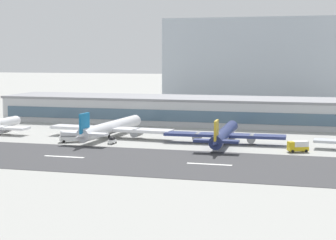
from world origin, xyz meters
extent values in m
plane|color=#9E9E99|center=(0.00, 0.00, 0.00)|extent=(1400.00, 1400.00, 0.00)
cube|color=#38383A|center=(0.00, -1.74, 0.04)|extent=(800.00, 37.92, 0.08)
cube|color=white|center=(-0.92, -1.74, 0.09)|extent=(12.00, 1.20, 0.01)
cube|color=white|center=(40.39, -1.74, 0.09)|extent=(12.00, 1.20, 0.01)
cube|color=#B7BABC|center=(19.01, 83.92, 4.98)|extent=(165.95, 29.20, 9.97)
cube|color=#476075|center=(19.01, 69.17, 4.49)|extent=(160.97, 0.30, 4.49)
cube|color=gray|center=(19.01, 83.92, 10.47)|extent=(167.61, 29.49, 1.00)
cube|color=#A8B2BC|center=(30.09, 181.15, 24.67)|extent=(97.99, 35.01, 49.33)
sphere|color=white|center=(-47.52, 52.23, 2.81)|extent=(3.45, 3.45, 3.45)
cylinder|color=gray|center=(-40.83, 33.17, 1.82)|extent=(2.49, 5.14, 2.36)
cylinder|color=silver|center=(-1.79, 37.71, 3.37)|extent=(7.40, 43.71, 4.35)
sphere|color=silver|center=(-0.26, 59.41, 3.37)|extent=(4.13, 4.13, 4.13)
cone|color=silver|center=(-3.32, 16.00, 3.37)|extent=(4.46, 8.09, 3.92)
cube|color=silver|center=(-1.85, 36.84, 2.94)|extent=(44.72, 9.63, 0.96)
cylinder|color=gray|center=(8.10, 36.14, 2.18)|extent=(3.25, 6.28, 2.83)
cylinder|color=gray|center=(-11.81, 37.54, 2.18)|extent=(3.25, 6.28, 2.83)
cube|color=silver|center=(-3.20, 17.74, 3.81)|extent=(15.30, 4.64, 0.77)
cube|color=#1975B2|center=(-3.20, 17.74, 6.85)|extent=(1.11, 5.91, 6.96)
cylinder|color=black|center=(-1.95, 35.54, 0.60)|extent=(0.78, 0.78, 1.20)
cylinder|color=navy|center=(38.58, 34.11, 3.13)|extent=(5.18, 40.49, 4.04)
sphere|color=navy|center=(38.01, 54.30, 3.13)|extent=(3.84, 3.84, 3.84)
cone|color=navy|center=(39.15, 13.92, 3.13)|extent=(3.84, 7.37, 3.64)
cube|color=navy|center=(38.60, 33.30, 2.73)|extent=(39.11, 7.16, 0.89)
cylinder|color=gray|center=(47.36, 33.55, 2.02)|extent=(2.78, 5.73, 2.63)
cylinder|color=gray|center=(29.84, 33.05, 2.02)|extent=(2.78, 5.73, 2.63)
cube|color=navy|center=(39.10, 15.53, 3.53)|extent=(13.33, 3.71, 0.71)
cube|color=gold|center=(39.10, 15.53, 6.36)|extent=(0.80, 5.47, 6.46)
cylinder|color=black|center=(38.64, 32.09, 0.56)|extent=(0.73, 0.73, 1.11)
cube|color=white|center=(3.77, 23.57, 0.80)|extent=(1.92, 3.35, 1.00)
cube|color=black|center=(3.77, 23.57, 1.75)|extent=(1.47, 2.04, 0.90)
cylinder|color=black|center=(4.68, 24.60, 0.30)|extent=(0.34, 0.63, 0.60)
cylinder|color=black|center=(3.09, 24.76, 0.30)|extent=(0.34, 0.63, 0.60)
cylinder|color=black|center=(4.45, 22.37, 0.30)|extent=(0.34, 0.63, 0.60)
cylinder|color=black|center=(2.86, 22.53, 0.30)|extent=(0.34, 0.63, 0.60)
cube|color=gold|center=(62.06, 23.36, 1.05)|extent=(6.45, 4.73, 1.20)
cube|color=silver|center=(62.71, 23.67, 2.45)|extent=(4.89, 3.92, 1.60)
cube|color=gold|center=(60.11, 22.44, 2.40)|extent=(2.46, 2.71, 1.50)
cylinder|color=black|center=(59.65, 23.56, 0.45)|extent=(0.93, 0.64, 0.90)
cylinder|color=black|center=(60.67, 21.38, 0.45)|extent=(0.93, 0.64, 0.90)
cylinder|color=black|center=(63.45, 25.34, 0.45)|extent=(0.93, 0.64, 0.90)
cylinder|color=black|center=(64.47, 23.17, 0.45)|extent=(0.93, 0.64, 0.90)
cube|color=white|center=(-10.15, 23.74, 1.15)|extent=(8.61, 6.66, 1.40)
cylinder|color=silver|center=(-11.02, 23.21, 2.90)|extent=(6.03, 4.81, 2.10)
cube|color=white|center=(-7.39, 25.43, 2.75)|extent=(2.99, 3.11, 1.80)
cylinder|color=black|center=(-6.93, 24.19, 0.45)|extent=(0.91, 0.71, 0.90)
cylinder|color=black|center=(-8.29, 26.40, 0.45)|extent=(0.91, 0.71, 0.90)
cylinder|color=black|center=(-12.00, 21.08, 0.45)|extent=(0.91, 0.71, 0.90)
cylinder|color=black|center=(-13.36, 23.29, 0.45)|extent=(0.91, 0.71, 0.90)
camera|label=1|loc=(66.58, -140.51, 28.12)|focal=58.76mm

